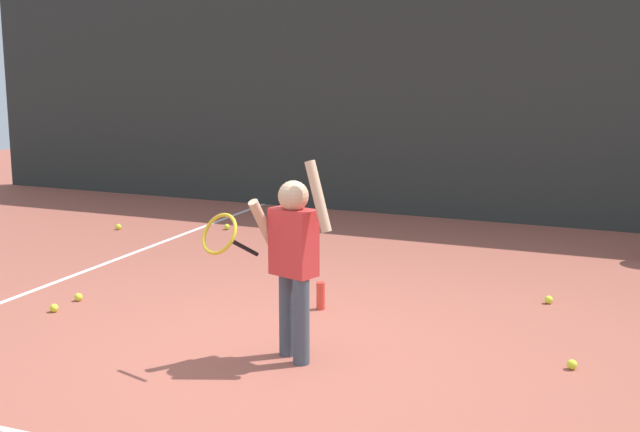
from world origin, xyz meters
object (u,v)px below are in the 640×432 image
tennis_ball_4 (572,365)px  tennis_ball_7 (549,300)px  tennis_ball_6 (227,227)px  water_bottle (321,296)px  tennis_player (291,253)px  tennis_ball_1 (54,308)px  tennis_ball_5 (118,227)px  tennis_ball_0 (78,297)px

tennis_ball_4 → tennis_ball_7: bearing=103.9°
tennis_ball_6 → water_bottle: bearing=-48.0°
tennis_player → tennis_ball_4: 1.95m
tennis_ball_1 → tennis_ball_6: size_ratio=1.00×
water_bottle → tennis_ball_4: 2.08m
tennis_ball_6 → tennis_ball_5: bearing=-157.2°
water_bottle → tennis_ball_6: water_bottle is taller
tennis_ball_5 → tennis_ball_6: same height
tennis_ball_7 → tennis_ball_5: bearing=168.0°
tennis_player → tennis_ball_1: size_ratio=20.46×
tennis_ball_6 → tennis_ball_0: bearing=-85.7°
tennis_ball_0 → tennis_ball_4: same height
water_bottle → tennis_ball_5: bearing=149.9°
tennis_player → tennis_ball_0: (-2.16, 0.56, -0.69)m
tennis_player → water_bottle: size_ratio=6.14×
tennis_ball_5 → tennis_ball_7: same height
tennis_ball_0 → tennis_ball_6: (-0.22, 2.93, 0.00)m
tennis_ball_5 → tennis_ball_7: size_ratio=1.00×
tennis_player → tennis_ball_0: 2.34m
water_bottle → tennis_ball_5: water_bottle is taller
tennis_ball_0 → tennis_ball_4: 3.91m
tennis_ball_4 → water_bottle: bearing=163.9°
tennis_player → tennis_ball_6: tennis_player is taller
tennis_ball_1 → tennis_ball_7: size_ratio=1.00×
tennis_player → tennis_ball_5: size_ratio=20.46×
tennis_player → tennis_ball_5: tennis_player is taller
water_bottle → tennis_ball_0: 2.00m
tennis_ball_1 → tennis_ball_4: same height
tennis_ball_1 → tennis_ball_7: bearing=25.9°
water_bottle → tennis_ball_1: size_ratio=3.33×
tennis_ball_0 → tennis_ball_1: size_ratio=1.00×
water_bottle → tennis_ball_5: size_ratio=3.33×
tennis_ball_0 → tennis_ball_5: (-1.36, 2.45, 0.00)m
water_bottle → tennis_ball_6: size_ratio=3.33×
tennis_player → tennis_ball_1: tennis_player is taller
tennis_player → tennis_ball_0: bearing=-176.2°
tennis_ball_1 → tennis_ball_5: (-1.37, 2.77, 0.00)m
tennis_ball_4 → tennis_ball_5: bearing=154.8°
tennis_ball_5 → tennis_player: bearing=-40.5°
tennis_ball_7 → tennis_ball_6: bearing=158.1°
tennis_ball_1 → water_bottle: bearing=24.7°
water_bottle → tennis_ball_6: bearing=132.0°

